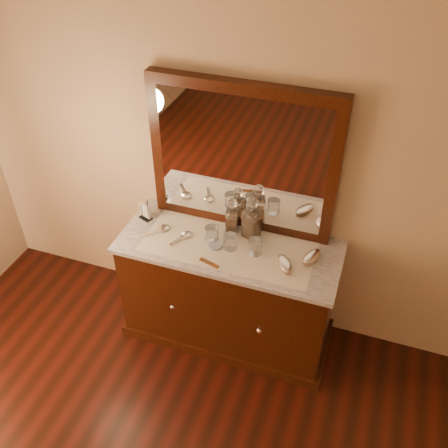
{
  "coord_description": "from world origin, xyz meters",
  "views": [
    {
      "loc": [
        0.76,
        -0.33,
        2.95
      ],
      "look_at": [
        0.0,
        1.85,
        1.1
      ],
      "focal_mm": 39.85,
      "sensor_mm": 36.0,
      "label": 1
    }
  ],
  "objects_px": {
    "comb": "(209,263)",
    "hand_mirror_inner": "(184,236)",
    "decanter_right": "(252,221)",
    "brush_near": "(284,264)",
    "pin_dish": "(215,246)",
    "napkin_rack": "(145,212)",
    "brush_far": "(311,257)",
    "hand_mirror_outer": "(161,229)",
    "mirror_frame": "(242,159)",
    "decanter_left": "(232,219)",
    "dresser_cabinet": "(229,293)"
  },
  "relations": [
    {
      "from": "comb",
      "to": "hand_mirror_outer",
      "type": "bearing_deg",
      "value": 170.74
    },
    {
      "from": "decanter_left",
      "to": "brush_far",
      "type": "relative_size",
      "value": 1.43
    },
    {
      "from": "mirror_frame",
      "to": "brush_near",
      "type": "bearing_deg",
      "value": -40.74
    },
    {
      "from": "brush_far",
      "to": "comb",
      "type": "bearing_deg",
      "value": -157.93
    },
    {
      "from": "napkin_rack",
      "to": "decanter_right",
      "type": "height_order",
      "value": "decanter_right"
    },
    {
      "from": "dresser_cabinet",
      "to": "mirror_frame",
      "type": "relative_size",
      "value": 1.17
    },
    {
      "from": "mirror_frame",
      "to": "decanter_left",
      "type": "relative_size",
      "value": 4.63
    },
    {
      "from": "comb",
      "to": "brush_near",
      "type": "height_order",
      "value": "brush_near"
    },
    {
      "from": "decanter_right",
      "to": "brush_near",
      "type": "relative_size",
      "value": 1.72
    },
    {
      "from": "decanter_right",
      "to": "mirror_frame",
      "type": "bearing_deg",
      "value": 134.14
    },
    {
      "from": "decanter_left",
      "to": "brush_near",
      "type": "relative_size",
      "value": 1.44
    },
    {
      "from": "dresser_cabinet",
      "to": "comb",
      "type": "xyz_separation_m",
      "value": [
        -0.06,
        -0.21,
        0.45
      ]
    },
    {
      "from": "dresser_cabinet",
      "to": "comb",
      "type": "bearing_deg",
      "value": -106.15
    },
    {
      "from": "brush_near",
      "to": "brush_far",
      "type": "height_order",
      "value": "same"
    },
    {
      "from": "comb",
      "to": "decanter_right",
      "type": "height_order",
      "value": "decanter_right"
    },
    {
      "from": "pin_dish",
      "to": "comb",
      "type": "xyz_separation_m",
      "value": [
        0.02,
        -0.16,
        -0.0
      ]
    },
    {
      "from": "pin_dish",
      "to": "hand_mirror_outer",
      "type": "bearing_deg",
      "value": 175.05
    },
    {
      "from": "mirror_frame",
      "to": "napkin_rack",
      "type": "xyz_separation_m",
      "value": [
        -0.63,
        -0.17,
        -0.45
      ]
    },
    {
      "from": "decanter_left",
      "to": "hand_mirror_inner",
      "type": "distance_m",
      "value": 0.33
    },
    {
      "from": "hand_mirror_outer",
      "to": "decanter_left",
      "type": "bearing_deg",
      "value": 18.87
    },
    {
      "from": "mirror_frame",
      "to": "brush_near",
      "type": "height_order",
      "value": "mirror_frame"
    },
    {
      "from": "brush_near",
      "to": "napkin_rack",
      "type": "bearing_deg",
      "value": 170.82
    },
    {
      "from": "comb",
      "to": "decanter_left",
      "type": "distance_m",
      "value": 0.36
    },
    {
      "from": "brush_near",
      "to": "brush_far",
      "type": "distance_m",
      "value": 0.18
    },
    {
      "from": "pin_dish",
      "to": "dresser_cabinet",
      "type": "bearing_deg",
      "value": 30.57
    },
    {
      "from": "dresser_cabinet",
      "to": "brush_near",
      "type": "height_order",
      "value": "brush_near"
    },
    {
      "from": "mirror_frame",
      "to": "hand_mirror_inner",
      "type": "distance_m",
      "value": 0.63
    },
    {
      "from": "napkin_rack",
      "to": "hand_mirror_inner",
      "type": "height_order",
      "value": "napkin_rack"
    },
    {
      "from": "comb",
      "to": "brush_far",
      "type": "height_order",
      "value": "brush_far"
    },
    {
      "from": "dresser_cabinet",
      "to": "brush_near",
      "type": "bearing_deg",
      "value": -12.63
    },
    {
      "from": "napkin_rack",
      "to": "brush_near",
      "type": "distance_m",
      "value": 1.03
    },
    {
      "from": "pin_dish",
      "to": "hand_mirror_inner",
      "type": "height_order",
      "value": "same"
    },
    {
      "from": "brush_near",
      "to": "hand_mirror_inner",
      "type": "height_order",
      "value": "brush_near"
    },
    {
      "from": "pin_dish",
      "to": "hand_mirror_inner",
      "type": "xyz_separation_m",
      "value": [
        -0.23,
        0.02,
        -0.0
      ]
    },
    {
      "from": "pin_dish",
      "to": "brush_far",
      "type": "bearing_deg",
      "value": 7.25
    },
    {
      "from": "napkin_rack",
      "to": "decanter_right",
      "type": "bearing_deg",
      "value": 4.48
    },
    {
      "from": "comb",
      "to": "brush_far",
      "type": "xyz_separation_m",
      "value": [
        0.59,
        0.24,
        0.02
      ]
    },
    {
      "from": "decanter_left",
      "to": "comb",
      "type": "bearing_deg",
      "value": -95.01
    },
    {
      "from": "comb",
      "to": "brush_near",
      "type": "relative_size",
      "value": 0.76
    },
    {
      "from": "pin_dish",
      "to": "brush_near",
      "type": "relative_size",
      "value": 0.48
    },
    {
      "from": "comb",
      "to": "napkin_rack",
      "type": "bearing_deg",
      "value": 169.33
    },
    {
      "from": "comb",
      "to": "hand_mirror_outer",
      "type": "height_order",
      "value": "hand_mirror_outer"
    },
    {
      "from": "pin_dish",
      "to": "decanter_left",
      "type": "relative_size",
      "value": 0.34
    },
    {
      "from": "pin_dish",
      "to": "napkin_rack",
      "type": "relative_size",
      "value": 0.64
    },
    {
      "from": "napkin_rack",
      "to": "hand_mirror_outer",
      "type": "xyz_separation_m",
      "value": [
        0.15,
        -0.09,
        -0.04
      ]
    },
    {
      "from": "pin_dish",
      "to": "brush_far",
      "type": "relative_size",
      "value": 0.48
    },
    {
      "from": "decanter_right",
      "to": "brush_far",
      "type": "bearing_deg",
      "value": -13.93
    },
    {
      "from": "mirror_frame",
      "to": "brush_near",
      "type": "distance_m",
      "value": 0.69
    },
    {
      "from": "comb",
      "to": "dresser_cabinet",
      "type": "bearing_deg",
      "value": 89.66
    },
    {
      "from": "comb",
      "to": "hand_mirror_inner",
      "type": "xyz_separation_m",
      "value": [
        -0.24,
        0.18,
        0.0
      ]
    }
  ]
}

